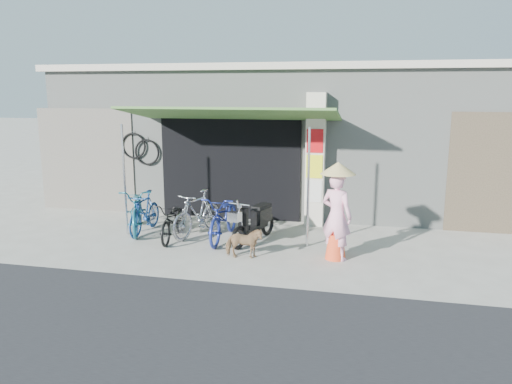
% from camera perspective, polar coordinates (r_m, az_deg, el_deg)
% --- Properties ---
extents(ground, '(80.00, 80.00, 0.00)m').
position_cam_1_polar(ground, '(9.48, -0.17, -7.18)').
color(ground, '#AFAA9E').
rests_on(ground, ground).
extents(bicycle_shop, '(12.30, 5.30, 3.66)m').
position_cam_1_polar(bicycle_shop, '(14.04, 4.53, 6.58)').
color(bicycle_shop, gray).
rests_on(bicycle_shop, ground).
extents(shop_pillar, '(0.42, 0.44, 3.00)m').
position_cam_1_polar(shop_pillar, '(11.36, 6.81, 3.65)').
color(shop_pillar, beige).
rests_on(shop_pillar, ground).
extents(awning, '(4.60, 1.88, 2.72)m').
position_cam_1_polar(awning, '(10.79, -2.94, 8.73)').
color(awning, '#3F682F').
rests_on(awning, ground).
extents(neighbour_right, '(2.60, 0.06, 2.60)m').
position_cam_1_polar(neighbour_right, '(11.85, 27.25, 1.80)').
color(neighbour_right, brown).
rests_on(neighbour_right, ground).
extents(neighbour_left, '(2.60, 0.06, 2.60)m').
position_cam_1_polar(neighbour_left, '(13.45, -18.80, 3.49)').
color(neighbour_left, '#6B665B').
rests_on(neighbour_left, ground).
extents(bike_teal, '(1.31, 1.99, 0.99)m').
position_cam_1_polar(bike_teal, '(11.21, -13.37, -1.92)').
color(bike_teal, '#185C70').
rests_on(bike_teal, ground).
extents(bike_blue, '(0.44, 1.50, 0.90)m').
position_cam_1_polar(bike_blue, '(11.04, -12.62, -2.32)').
color(bike_blue, navy).
rests_on(bike_blue, ground).
extents(bike_black, '(0.68, 1.58, 0.81)m').
position_cam_1_polar(bike_black, '(10.45, -9.40, -3.25)').
color(bike_black, black).
rests_on(bike_black, ground).
extents(bike_silver, '(0.94, 1.68, 0.97)m').
position_cam_1_polar(bike_silver, '(10.64, -6.72, -2.44)').
color(bike_silver, '#B7B7BC').
rests_on(bike_silver, ground).
extents(bike_navy, '(0.65, 1.83, 0.96)m').
position_cam_1_polar(bike_navy, '(10.29, -3.65, -2.90)').
color(bike_navy, navy).
rests_on(bike_navy, ground).
extents(street_dog, '(0.73, 0.43, 0.58)m').
position_cam_1_polar(street_dog, '(9.21, -1.41, -5.86)').
color(street_dog, tan).
rests_on(street_dog, ground).
extents(moped, '(0.67, 1.58, 0.92)m').
position_cam_1_polar(moped, '(10.16, -0.15, -3.42)').
color(moped, black).
rests_on(moped, ground).
extents(nun, '(0.70, 0.64, 1.80)m').
position_cam_1_polar(nun, '(9.13, 9.22, -2.26)').
color(nun, '#FAA8C4').
rests_on(nun, ground).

